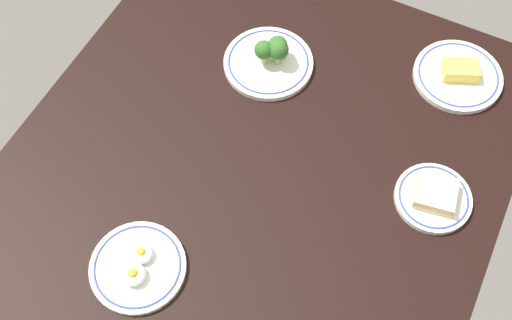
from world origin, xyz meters
The scene contains 5 objects.
dining_table centered at (0.00, 0.00, 2.00)cm, with size 123.59×110.19×4.00cm, color black.
plate_sandwich centered at (-9.56, 39.39, 5.54)cm, with size 17.21×17.21×4.67cm.
plate_broccoli centered at (-27.40, -9.74, 6.53)cm, with size 22.62×22.62×8.87cm.
plate_eggs centered at (33.65, -10.97, 5.14)cm, with size 20.46×20.46×4.97cm.
plate_cheese centered at (-44.49, 33.96, 5.25)cm, with size 22.06×22.06×4.97cm.
Camera 1 is at (62.17, 31.09, 131.32)cm, focal length 44.08 mm.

